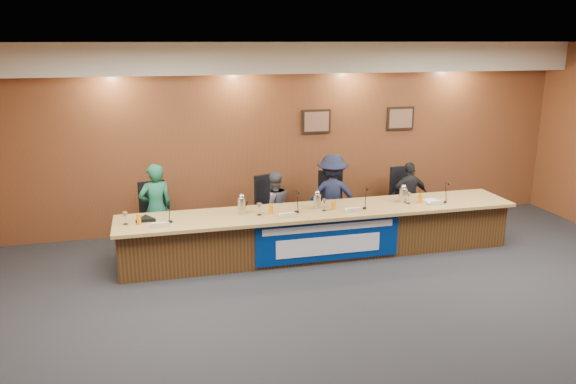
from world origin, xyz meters
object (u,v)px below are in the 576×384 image
(office_chair_d, at_px, (406,202))
(carafe_mid, at_px, (317,201))
(office_chair_a, at_px, (157,221))
(carafe_right, at_px, (403,195))
(speakerphone, at_px, (146,219))
(office_chair_b, at_px, (273,212))
(dais_body, at_px, (320,233))
(panelist_b, at_px, (274,207))
(panelist_a, at_px, (156,209))
(carafe_left, at_px, (242,206))
(panelist_d, at_px, (409,197))
(office_chair_c, at_px, (330,208))
(banner, at_px, (329,240))
(panelist_c, at_px, (332,196))

(office_chair_d, relative_size, carafe_mid, 2.17)
(office_chair_a, relative_size, carafe_right, 2.21)
(carafe_mid, bearing_deg, speakerphone, 179.77)
(office_chair_b, bearing_deg, office_chair_d, -18.54)
(office_chair_b, distance_m, speakerphone, 2.21)
(dais_body, relative_size, panelist_b, 5.06)
(carafe_right, bearing_deg, speakerphone, 179.70)
(office_chair_b, bearing_deg, speakerphone, -176.60)
(panelist_a, height_order, carafe_left, panelist_a)
(speakerphone, bearing_deg, dais_body, -0.51)
(panelist_d, bearing_deg, office_chair_a, -2.20)
(office_chair_c, distance_m, office_chair_d, 1.40)
(panelist_d, relative_size, carafe_left, 4.90)
(office_chair_b, bearing_deg, panelist_b, -108.54)
(banner, height_order, carafe_left, carafe_left)
(office_chair_b, relative_size, speakerphone, 1.50)
(dais_body, height_order, office_chair_a, dais_body)
(dais_body, distance_m, carafe_left, 1.32)
(carafe_left, bearing_deg, office_chair_d, 15.26)
(office_chair_c, bearing_deg, office_chair_b, -162.96)
(panelist_a, relative_size, office_chair_d, 2.96)
(office_chair_c, bearing_deg, speakerphone, -147.86)
(banner, relative_size, carafe_left, 8.90)
(office_chair_c, xyz_separation_m, carafe_right, (0.93, -0.84, 0.38))
(carafe_left, bearing_deg, office_chair_a, 145.64)
(office_chair_c, bearing_deg, panelist_c, -72.96)
(panelist_c, distance_m, speakerphone, 3.12)
(carafe_right, bearing_deg, panelist_a, 169.00)
(office_chair_b, height_order, speakerphone, speakerphone)
(office_chair_a, bearing_deg, office_chair_c, -12.69)
(carafe_mid, height_order, speakerphone, carafe_mid)
(panelist_d, xyz_separation_m, office_chair_a, (-4.28, 0.10, -0.13))
(dais_body, relative_size, panelist_d, 4.96)
(banner, distance_m, office_chair_d, 2.23)
(office_chair_b, bearing_deg, dais_body, -75.00)
(panelist_a, xyz_separation_m, office_chair_c, (2.88, 0.10, -0.23))
(office_chair_c, relative_size, speakerphone, 1.50)
(office_chair_d, height_order, carafe_mid, carafe_mid)
(dais_body, xyz_separation_m, panelist_d, (1.85, 0.74, 0.26))
(panelist_b, relative_size, speakerphone, 3.71)
(carafe_right, bearing_deg, office_chair_c, 137.79)
(panelist_c, height_order, office_chair_d, panelist_c)
(carafe_mid, bearing_deg, office_chair_d, 23.60)
(panelist_b, bearing_deg, office_chair_a, -10.51)
(panelist_d, height_order, office_chair_a, panelist_d)
(dais_body, bearing_deg, panelist_d, 21.90)
(banner, height_order, speakerphone, speakerphone)
(office_chair_c, height_order, carafe_right, carafe_right)
(banner, distance_m, panelist_a, 2.72)
(panelist_c, height_order, office_chair_c, panelist_c)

